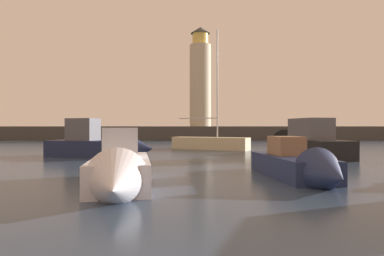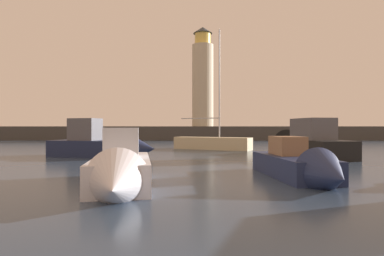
# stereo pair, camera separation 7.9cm
# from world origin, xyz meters

# --- Properties ---
(ground_plane) EXTENTS (220.00, 220.00, 0.00)m
(ground_plane) POSITION_xyz_m (0.00, 24.77, 0.00)
(ground_plane) COLOR #2D3D51
(breakwater) EXTENTS (77.64, 5.40, 2.16)m
(breakwater) POSITION_xyz_m (0.00, 49.55, 1.08)
(breakwater) COLOR #423F3D
(breakwater) RESTS_ON ground_plane
(lighthouse) EXTENTS (3.44, 3.44, 16.10)m
(lighthouse) POSITION_xyz_m (-0.55, 49.55, 9.78)
(lighthouse) COLOR beige
(lighthouse) RESTS_ON breakwater
(motorboat_0) EXTENTS (2.83, 6.33, 2.33)m
(motorboat_0) POSITION_xyz_m (-4.15, 7.66, 0.59)
(motorboat_0) COLOR silver
(motorboat_0) RESTS_ON ground_plane
(motorboat_1) EXTENTS (4.01, 9.27, 3.10)m
(motorboat_1) POSITION_xyz_m (5.64, 20.62, 0.83)
(motorboat_1) COLOR black
(motorboat_1) RESTS_ON ground_plane
(motorboat_2) EXTENTS (7.69, 4.13, 3.05)m
(motorboat_2) POSITION_xyz_m (-7.63, 18.94, 0.75)
(motorboat_2) COLOR #1E284C
(motorboat_2) RESTS_ON ground_plane
(motorboat_4) EXTENTS (2.34, 6.36, 1.97)m
(motorboat_4) POSITION_xyz_m (2.15, 9.62, 0.51)
(motorboat_4) COLOR #1E284C
(motorboat_4) RESTS_ON ground_plane
(sailboat_moored) EXTENTS (6.97, 4.61, 10.62)m
(sailboat_moored) POSITION_xyz_m (-0.28, 26.32, 0.61)
(sailboat_moored) COLOR beige
(sailboat_moored) RESTS_ON ground_plane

